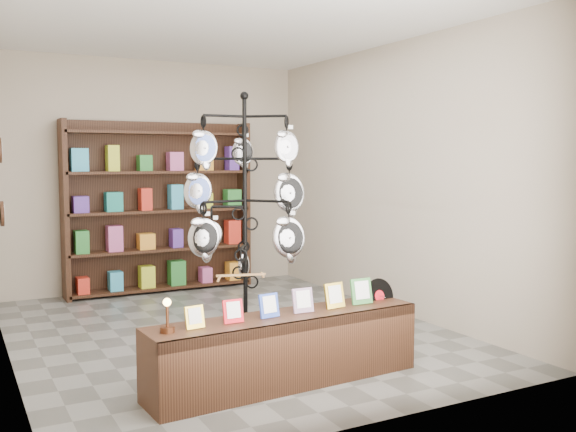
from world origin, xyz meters
The scene contains 6 objects.
ground centered at (0.00, 0.00, 0.00)m, with size 5.00×5.00×0.00m, color slate.
room_envelope centered at (0.00, 0.00, 1.85)m, with size 5.00×5.00×5.00m.
display_tree centered at (-0.04, -0.52, 1.34)m, with size 1.25×1.25×2.32m.
front_shelf centered at (-0.18, -1.59, 0.27)m, with size 2.21×0.58×0.78m.
back_shelving centered at (0.00, 2.30, 1.03)m, with size 2.42×0.36×2.20m.
wall_clocks centered at (-1.97, 0.80, 1.50)m, with size 0.03×0.24×0.84m.
Camera 1 is at (-2.40, -5.81, 1.71)m, focal length 40.00 mm.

